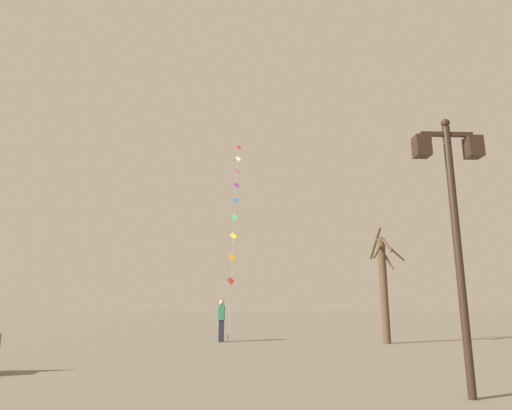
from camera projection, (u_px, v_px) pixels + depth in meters
name	position (u px, v px, depth m)	size (l,w,h in m)	color
ground_plane	(246.00, 339.00, 19.76)	(160.00, 160.00, 0.00)	#756B5B
twin_lantern_lamp_post	(453.00, 198.00, 8.09)	(1.27, 0.28, 5.00)	black
kite_train	(235.00, 211.00, 27.21)	(0.79, 11.84, 13.47)	brown
kite_flyer	(221.00, 319.00, 18.54)	(0.26, 0.61, 1.71)	#1E1E2D
bare_tree	(384.00, 285.00, 18.05)	(1.67, 2.00, 4.69)	#4C3826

